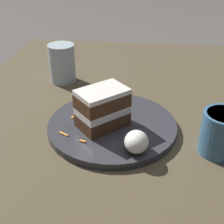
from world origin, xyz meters
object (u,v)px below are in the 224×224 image
plate (112,127)px  coffee_mug (222,132)px  drinking_glass (62,66)px  orange_garnish (117,101)px  cream_dollop (136,142)px  cake_slice (102,108)px

plate → coffee_mug: bearing=76.8°
drinking_glass → coffee_mug: (0.29, 0.38, 0.00)m
plate → drinking_glass: (-0.24, -0.17, 0.04)m
drinking_glass → coffee_mug: size_ratio=1.24×
plate → orange_garnish: orange_garnish is taller
plate → cream_dollop: (0.09, 0.06, 0.03)m
coffee_mug → orange_garnish: bearing=-124.2°
cake_slice → orange_garnish: cake_slice is taller
plate → cake_slice: 0.05m
cake_slice → drinking_glass: drinking_glass is taller
cream_dollop → plate: bearing=-147.5°
cream_dollop → drinking_glass: size_ratio=0.48×
cream_dollop → drinking_glass: (-0.32, -0.22, 0.01)m
plate → orange_garnish: (-0.10, 0.00, 0.01)m
plate → coffee_mug: size_ratio=3.25×
plate → drinking_glass: drinking_glass is taller
coffee_mug → plate: bearing=-103.2°
cake_slice → plate: bearing=69.0°
cream_dollop → coffee_mug: 0.16m
cake_slice → drinking_glass: 0.29m
drinking_glass → orange_garnish: bearing=50.2°
plate → coffee_mug: (0.05, 0.22, 0.04)m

